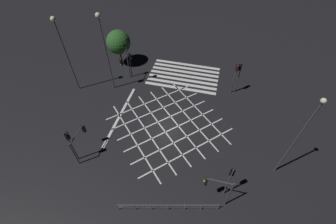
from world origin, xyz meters
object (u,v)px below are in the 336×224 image
object	(u,v)px
traffic_light_ne_cross	(80,137)
street_lamp_far	(61,41)
street_lamp_west	(103,38)
street_tree_near	(118,42)
traffic_light_se_cross	(124,62)
street_lamp_east	(301,133)
traffic_light_se_main	(130,60)
traffic_light_sw_cross	(236,73)
traffic_light_nw_main	(216,186)
traffic_light_ne_main	(70,141)
traffic_light_nw_cross	(230,176)
traffic_light_sw_main	(239,72)

from	to	relation	value
traffic_light_ne_cross	street_lamp_far	world-z (taller)	street_lamp_far
street_lamp_west	street_tree_near	size ratio (longest dim) A/B	1.90
traffic_light_se_cross	street_lamp_east	xyz separation A→B (m)	(-18.43, 8.97, 2.66)
traffic_light_se_main	street_tree_near	bearing A→B (deg)	136.02
traffic_light_sw_cross	traffic_light_nw_main	bearing A→B (deg)	-3.23
traffic_light_ne_main	street_lamp_west	world-z (taller)	street_lamp_west
traffic_light_nw_main	street_lamp_east	xyz separation A→B (m)	(-5.54, -4.42, 2.93)
traffic_light_ne_cross	street_tree_near	bearing A→B (deg)	8.33
street_lamp_east	street_lamp_west	bearing A→B (deg)	-20.75
traffic_light_se_cross	traffic_light_ne_cross	bearing A→B (deg)	-0.15
traffic_light_ne_cross	street_lamp_far	bearing A→B (deg)	33.01
traffic_light_nw_main	street_tree_near	size ratio (longest dim) A/B	0.76
street_tree_near	street_lamp_east	bearing A→B (deg)	148.44
traffic_light_nw_cross	traffic_light_sw_cross	distance (m)	13.49
traffic_light_se_cross	traffic_light_nw_cross	size ratio (longest dim) A/B	1.04
street_lamp_far	traffic_light_sw_main	bearing A→B (deg)	-167.60
traffic_light_ne_main	traffic_light_nw_main	bearing A→B (deg)	-4.34
traffic_light_sw_cross	street_lamp_west	xyz separation A→B (m)	(14.94, 2.69, 3.91)
traffic_light_ne_main	street_lamp_east	bearing A→B (deg)	10.37
traffic_light_ne_cross	traffic_light_se_main	bearing A→B (deg)	-1.50
traffic_light_nw_cross	street_lamp_west	world-z (taller)	street_lamp_west
traffic_light_nw_cross	street_lamp_east	distance (m)	6.32
traffic_light_se_main	street_lamp_west	xyz separation A→B (m)	(1.53, 2.79, 4.38)
traffic_light_se_main	street_tree_near	size ratio (longest dim) A/B	0.72
traffic_light_nw_cross	street_lamp_west	bearing A→B (deg)	54.46
traffic_light_sw_cross	street_tree_near	size ratio (longest dim) A/B	0.86
traffic_light_se_cross	street_lamp_east	bearing A→B (deg)	64.05
traffic_light_se_main	traffic_light_ne_cross	distance (m)	12.70
traffic_light_sw_main	traffic_light_nw_main	bearing A→B (deg)	85.46
traffic_light_nw_main	street_lamp_west	distance (m)	18.91
street_lamp_east	traffic_light_se_main	bearing A→B (deg)	-29.47
traffic_light_sw_main	traffic_light_nw_cross	distance (m)	13.84
traffic_light_nw_cross	traffic_light_sw_cross	xyz separation A→B (m)	(0.18, -13.49, 0.21)
street_lamp_east	street_lamp_far	xyz separation A→B (m)	(24.05, -6.16, 1.04)
traffic_light_nw_main	street_tree_near	distance (m)	22.86
street_lamp_west	street_lamp_far	distance (m)	4.59
traffic_light_ne_cross	street_lamp_east	size ratio (longest dim) A/B	0.34
traffic_light_sw_main	traffic_light_nw_cross	world-z (taller)	traffic_light_sw_main
street_lamp_west	street_tree_near	world-z (taller)	street_lamp_west
traffic_light_ne_cross	street_lamp_west	xyz separation A→B (m)	(1.20, -9.89, 4.71)
traffic_light_se_main	traffic_light_sw_cross	bearing A→B (deg)	-0.44
street_lamp_east	traffic_light_ne_main	bearing A→B (deg)	10.37
traffic_light_nw_main	traffic_light_se_main	bearing A→B (deg)	-49.35
street_lamp_far	traffic_light_se_main	bearing A→B (deg)	-145.45
traffic_light_ne_cross	traffic_light_ne_main	bearing A→B (deg)	166.95
street_lamp_far	street_tree_near	bearing A→B (deg)	-117.28
traffic_light_se_main	street_lamp_west	size ratio (longest dim) A/B	0.38
traffic_light_se_cross	traffic_light_sw_main	world-z (taller)	traffic_light_sw_main
traffic_light_sw_cross	traffic_light_ne_main	world-z (taller)	traffic_light_sw_cross
traffic_light_ne_main	traffic_light_nw_main	xyz separation A→B (m)	(-13.15, 1.00, -0.19)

